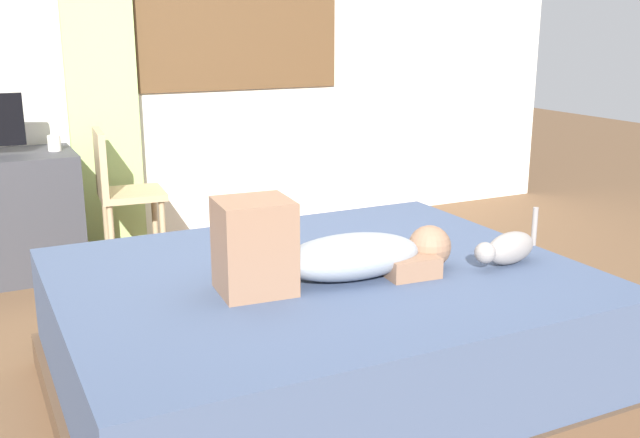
% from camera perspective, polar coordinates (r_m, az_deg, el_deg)
% --- Properties ---
extents(ground_plane, '(16.00, 16.00, 0.00)m').
position_cam_1_polar(ground_plane, '(3.20, 1.06, -12.56)').
color(ground_plane, brown).
extents(back_wall_with_window, '(6.40, 0.14, 2.90)m').
position_cam_1_polar(back_wall_with_window, '(5.15, -11.87, 14.40)').
color(back_wall_with_window, silver).
rests_on(back_wall_with_window, ground).
extents(bed, '(2.04, 1.66, 0.54)m').
position_cam_1_polar(bed, '(2.99, -0.01, -8.94)').
color(bed, brown).
rests_on(bed, ground).
extents(person_lying, '(0.94, 0.32, 0.34)m').
position_cam_1_polar(person_lying, '(2.74, 0.57, -2.59)').
color(person_lying, '#8C939E').
rests_on(person_lying, bed).
extents(cat, '(0.35, 0.16, 0.21)m').
position_cam_1_polar(cat, '(3.04, 14.29, -2.21)').
color(cat, gray).
rests_on(cat, bed).
extents(cup, '(0.08, 0.08, 0.09)m').
position_cam_1_polar(cup, '(4.65, -19.86, 5.53)').
color(cup, white).
rests_on(cup, desk).
extents(chair_by_desk, '(0.41, 0.41, 0.86)m').
position_cam_1_polar(chair_by_desk, '(4.64, -15.25, 2.38)').
color(chair_by_desk, tan).
rests_on(chair_by_desk, ground).
extents(curtain_left, '(0.44, 0.06, 2.52)m').
position_cam_1_polar(curtain_left, '(4.94, -16.67, 11.86)').
color(curtain_left, '#ADCC75').
rests_on(curtain_left, ground).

